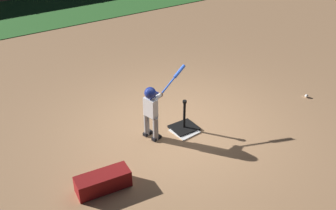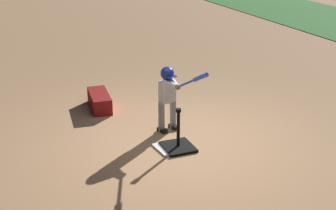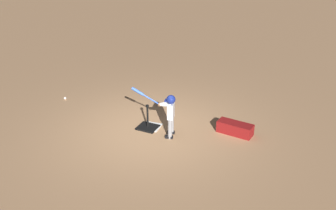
# 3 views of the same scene
# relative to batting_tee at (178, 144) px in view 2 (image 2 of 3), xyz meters

# --- Properties ---
(ground_plane) EXTENTS (90.00, 90.00, 0.00)m
(ground_plane) POSITION_rel_batting_tee_xyz_m (-0.09, 0.09, -0.07)
(ground_plane) COLOR #AD7F56
(home_plate) EXTENTS (0.48, 0.48, 0.02)m
(home_plate) POSITION_rel_batting_tee_xyz_m (-0.05, -0.09, -0.06)
(home_plate) COLOR white
(home_plate) RESTS_ON ground_plane
(batting_tee) EXTENTS (0.48, 0.43, 0.62)m
(batting_tee) POSITION_rel_batting_tee_xyz_m (0.00, 0.00, 0.00)
(batting_tee) COLOR black
(batting_tee) RESTS_ON ground_plane
(batter_child) EXTENTS (1.01, 0.43, 1.18)m
(batter_child) POSITION_rel_batting_tee_xyz_m (-0.63, 0.11, 0.59)
(batter_child) COLOR gray
(batter_child) RESTS_ON ground_plane
(equipment_bag) EXTENTS (0.87, 0.40, 0.28)m
(equipment_bag) POSITION_rel_batting_tee_xyz_m (-2.00, -0.66, 0.07)
(equipment_bag) COLOR maroon
(equipment_bag) RESTS_ON ground_plane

